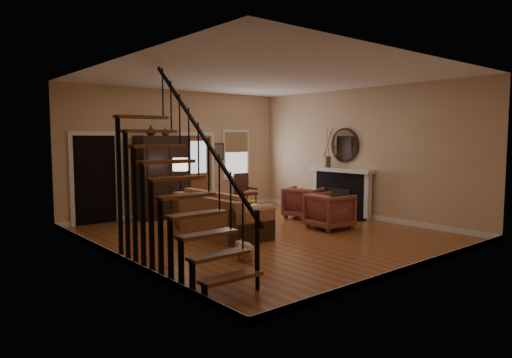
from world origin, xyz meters
TOP-DOWN VIEW (x-y plane):
  - room at (-0.41, 1.76)m, footprint 7.00×7.33m
  - staircase at (-2.78, -1.30)m, footprint 0.94×2.80m
  - fireplace at (3.13, 0.50)m, footprint 0.33×1.95m
  - armoire at (-0.70, 3.15)m, footprint 1.30×0.60m
  - vase_a at (-1.05, 3.05)m, footprint 0.24×0.24m
  - vase_b at (-0.65, 3.05)m, footprint 0.20×0.20m
  - sofa at (-0.75, 0.52)m, footprint 1.00×2.29m
  - coffee_table at (0.34, 0.98)m, footprint 0.78×1.25m
  - bowl at (0.39, 1.13)m, footprint 0.41×0.41m
  - books at (0.22, 0.68)m, footprint 0.22×0.30m
  - armchair_left at (1.53, -0.48)m, footprint 0.97×0.94m
  - armchair_right at (2.07, 0.87)m, footprint 1.13×1.12m
  - floor_lamp at (-0.73, 2.20)m, footprint 0.36×0.36m
  - side_chair at (1.85, 2.95)m, footprint 0.54×0.54m
  - dog at (-1.57, -1.33)m, footprint 0.32×0.47m

SIDE VIEW (x-z plane):
  - dog at x=-1.57m, z-range 0.00..0.32m
  - coffee_table at x=0.34m, z-range 0.00..0.47m
  - armchair_right at x=2.07m, z-range 0.00..0.80m
  - armchair_left at x=1.53m, z-range 0.00..0.81m
  - sofa at x=-0.75m, z-range 0.00..0.85m
  - books at x=0.22m, z-range 0.47..0.52m
  - side_chair at x=1.85m, z-range 0.00..1.02m
  - bowl at x=0.39m, z-range 0.47..0.57m
  - fireplace at x=3.13m, z-range -0.41..1.89m
  - floor_lamp at x=-0.73m, z-range 0.00..1.57m
  - armoire at x=-0.70m, z-range 0.00..2.10m
  - room at x=-0.41m, z-range -0.14..3.16m
  - staircase at x=-2.78m, z-range 0.00..3.20m
  - vase_b at x=-0.65m, z-range 2.10..2.31m
  - vase_a at x=-1.05m, z-range 2.10..2.35m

